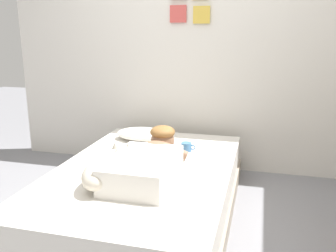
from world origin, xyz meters
TOP-DOWN VIEW (x-y plane):
  - ground_plane at (0.00, 0.00)m, footprint 11.67×11.67m
  - back_wall at (0.00, 1.46)m, footprint 3.84×0.12m
  - bed at (-0.10, 0.26)m, footprint 1.32×2.08m
  - pillow at (-0.34, 0.94)m, footprint 0.52×0.32m
  - person_lying at (-0.02, 0.13)m, footprint 0.43×0.92m
  - dog at (-0.23, -0.09)m, footprint 0.26×0.57m
  - coffee_cup at (0.13, 0.72)m, footprint 0.12×0.09m
  - cell_phone at (-0.19, -0.14)m, footprint 0.07×0.14m

SIDE VIEW (x-z plane):
  - ground_plane at x=0.00m, z-range 0.00..0.00m
  - bed at x=-0.10m, z-range 0.00..0.39m
  - cell_phone at x=-0.19m, z-range 0.40..0.40m
  - coffee_cup at x=0.13m, z-range 0.40..0.47m
  - pillow at x=-0.34m, z-range 0.40..0.51m
  - dog at x=-0.23m, z-range 0.39..0.61m
  - person_lying at x=-0.02m, z-range 0.37..0.64m
  - back_wall at x=0.00m, z-range 0.00..2.50m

